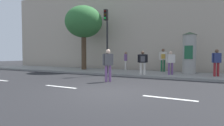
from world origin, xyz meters
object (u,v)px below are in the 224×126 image
at_px(street_tree, 84,22).
at_px(pedestrian_in_dark_shirt, 171,61).
at_px(traffic_light, 106,31).
at_px(pedestrian_in_red_top, 143,60).
at_px(poster_column, 189,53).
at_px(pedestrian_in_light_jacket, 126,59).
at_px(pedestrian_near_pole, 217,60).
at_px(pedestrian_tallest, 163,58).
at_px(pedestrian_with_bag, 108,63).

bearing_deg(street_tree, pedestrian_in_dark_shirt, -7.49).
distance_m(traffic_light, street_tree, 4.30).
bearing_deg(traffic_light, pedestrian_in_red_top, 7.57).
height_order(poster_column, pedestrian_in_red_top, poster_column).
xyz_separation_m(street_tree, pedestrian_in_light_jacket, (3.61, 1.10, -3.29)).
distance_m(traffic_light, poster_column, 5.94).
bearing_deg(pedestrian_in_red_top, pedestrian_in_dark_shirt, 23.50).
bearing_deg(pedestrian_in_red_top, poster_column, 37.68).
xyz_separation_m(street_tree, pedestrian_near_pole, (10.42, -0.71, -3.24)).
height_order(street_tree, pedestrian_in_dark_shirt, street_tree).
relative_size(street_tree, pedestrian_in_dark_shirt, 3.66).
bearing_deg(pedestrian_near_pole, poster_column, 148.61).
xyz_separation_m(pedestrian_in_dark_shirt, pedestrian_tallest, (-1.01, 2.14, 0.17)).
distance_m(poster_column, pedestrian_in_dark_shirt, 1.74).
distance_m(pedestrian_in_dark_shirt, pedestrian_near_pole, 2.65).
xyz_separation_m(pedestrian_in_dark_shirt, pedestrian_in_light_jacket, (-4.18, 2.13, 0.01)).
relative_size(street_tree, pedestrian_with_bag, 3.24).
relative_size(traffic_light, pedestrian_in_light_jacket, 2.84).
xyz_separation_m(poster_column, pedestrian_in_red_top, (-2.64, -2.04, -0.53)).
distance_m(pedestrian_with_bag, pedestrian_in_dark_shirt, 4.61).
xyz_separation_m(street_tree, pedestrian_in_dark_shirt, (7.79, -1.02, -3.30)).
bearing_deg(pedestrian_near_pole, street_tree, 176.12).
relative_size(traffic_light, pedestrian_with_bag, 2.56).
height_order(street_tree, pedestrian_near_pole, street_tree).
distance_m(pedestrian_in_red_top, pedestrian_near_pole, 4.41).
distance_m(pedestrian_tallest, pedestrian_in_light_jacket, 3.18).
height_order(pedestrian_tallest, pedestrian_near_pole, pedestrian_tallest).
bearing_deg(pedestrian_in_red_top, street_tree, 164.09).
height_order(traffic_light, pedestrian_with_bag, traffic_light).
relative_size(pedestrian_with_bag, pedestrian_in_light_jacket, 1.11).
xyz_separation_m(poster_column, pedestrian_in_light_jacket, (-5.16, 0.81, -0.55)).
height_order(pedestrian_tallest, pedestrian_in_light_jacket, pedestrian_tallest).
xyz_separation_m(traffic_light, pedestrian_near_pole, (6.86, 1.38, -2.03)).
bearing_deg(pedestrian_near_pole, traffic_light, -168.62).
relative_size(poster_column, pedestrian_in_dark_shirt, 1.86).
distance_m(pedestrian_near_pole, pedestrian_in_light_jacket, 7.04).
height_order(pedestrian_in_dark_shirt, pedestrian_in_light_jacket, pedestrian_in_light_jacket).
bearing_deg(traffic_light, pedestrian_with_bag, -58.40).
xyz_separation_m(street_tree, pedestrian_in_red_top, (6.13, -1.75, -3.28)).
relative_size(pedestrian_with_bag, pedestrian_tallest, 0.98).
bearing_deg(pedestrian_in_light_jacket, pedestrian_in_red_top, -48.54).
distance_m(pedestrian_in_dark_shirt, pedestrian_in_light_jacket, 4.69).
height_order(poster_column, pedestrian_tallest, poster_column).
relative_size(pedestrian_tallest, pedestrian_in_light_jacket, 1.13).
bearing_deg(pedestrian_tallest, pedestrian_in_dark_shirt, -64.82).
distance_m(traffic_light, pedestrian_in_red_top, 3.32).
distance_m(pedestrian_with_bag, pedestrian_near_pole, 6.62).
xyz_separation_m(traffic_light, street_tree, (-3.56, 2.09, 1.20)).
height_order(poster_column, pedestrian_in_dark_shirt, poster_column).
bearing_deg(street_tree, traffic_light, -30.40).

